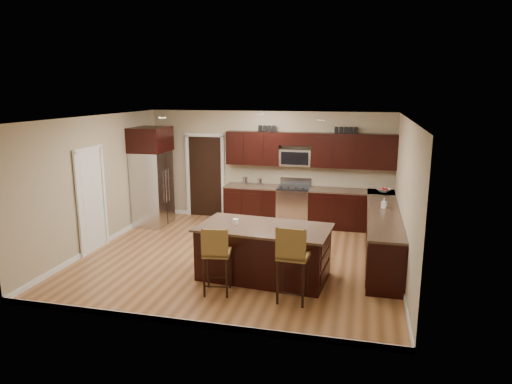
% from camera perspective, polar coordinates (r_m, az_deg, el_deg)
% --- Properties ---
extents(floor, '(6.00, 6.00, 0.00)m').
position_cam_1_polar(floor, '(9.00, -2.07, -8.14)').
color(floor, '#A26C40').
rests_on(floor, ground).
extents(ceiling, '(6.00, 6.00, 0.00)m').
position_cam_1_polar(ceiling, '(8.43, -2.22, 9.28)').
color(ceiling, silver).
rests_on(ceiling, wall_back).
extents(wall_back, '(6.00, 0.00, 6.00)m').
position_cam_1_polar(wall_back, '(11.24, 1.62, 3.19)').
color(wall_back, tan).
rests_on(wall_back, floor).
extents(wall_left, '(0.00, 5.50, 5.50)m').
position_cam_1_polar(wall_left, '(9.84, -19.23, 1.13)').
color(wall_left, tan).
rests_on(wall_left, floor).
extents(wall_right, '(0.00, 5.50, 5.50)m').
position_cam_1_polar(wall_right, '(8.34, 18.12, -0.75)').
color(wall_right, tan).
rests_on(wall_right, floor).
extents(base_cabinets, '(4.02, 3.96, 0.92)m').
position_cam_1_polar(base_cabinets, '(9.94, 10.82, -3.55)').
color(base_cabinets, black).
rests_on(base_cabinets, floor).
extents(upper_cabinets, '(4.00, 0.33, 0.80)m').
position_cam_1_polar(upper_cabinets, '(10.85, 6.88, 5.38)').
color(upper_cabinets, black).
rests_on(upper_cabinets, wall_back).
extents(range, '(0.76, 0.64, 1.11)m').
position_cam_1_polar(range, '(11.02, 4.73, -1.71)').
color(range, silver).
rests_on(range, floor).
extents(microwave, '(0.76, 0.31, 0.40)m').
position_cam_1_polar(microwave, '(10.94, 4.97, 4.32)').
color(microwave, silver).
rests_on(microwave, upper_cabinets).
extents(doorway, '(0.85, 0.03, 2.06)m').
position_cam_1_polar(doorway, '(11.73, -6.33, 1.93)').
color(doorway, black).
rests_on(doorway, floor).
extents(pantry_door, '(0.03, 0.80, 2.04)m').
position_cam_1_polar(pantry_door, '(9.65, -19.93, -1.14)').
color(pantry_door, white).
rests_on(pantry_door, floor).
extents(letter_decor, '(2.20, 0.03, 0.15)m').
position_cam_1_polar(letter_decor, '(10.82, 6.18, 7.80)').
color(letter_decor, black).
rests_on(letter_decor, upper_cabinets).
extents(island, '(2.34, 1.37, 0.92)m').
position_cam_1_polar(island, '(7.94, 0.97, -7.72)').
color(island, black).
rests_on(island, floor).
extents(stool_left, '(0.48, 0.48, 1.12)m').
position_cam_1_polar(stool_left, '(7.23, -5.00, -7.59)').
color(stool_left, olive).
rests_on(stool_left, floor).
extents(stool_right, '(0.49, 0.49, 1.22)m').
position_cam_1_polar(stool_right, '(6.93, 4.58, -7.92)').
color(stool_right, olive).
rests_on(stool_right, floor).
extents(refrigerator, '(0.79, 0.95, 2.35)m').
position_cam_1_polar(refrigerator, '(11.12, -12.89, 2.03)').
color(refrigerator, silver).
rests_on(refrigerator, floor).
extents(floor_mat, '(0.91, 0.68, 0.01)m').
position_cam_1_polar(floor_mat, '(10.65, 1.16, -4.78)').
color(floor_mat, brown).
rests_on(floor_mat, floor).
extents(fruit_bowl, '(0.40, 0.40, 0.08)m').
position_cam_1_polar(fruit_bowl, '(10.80, 15.70, 0.21)').
color(fruit_bowl, silver).
rests_on(fruit_bowl, base_cabinets).
extents(soap_bottle, '(0.12, 0.12, 0.20)m').
position_cam_1_polar(soap_bottle, '(9.31, 15.72, -1.34)').
color(soap_bottle, '#B2B2B2').
rests_on(soap_bottle, base_cabinets).
extents(canister_tall, '(0.12, 0.12, 0.21)m').
position_cam_1_polar(canister_tall, '(11.13, -1.35, 1.39)').
color(canister_tall, silver).
rests_on(canister_tall, base_cabinets).
extents(canister_short, '(0.11, 0.11, 0.18)m').
position_cam_1_polar(canister_short, '(11.05, 0.47, 1.24)').
color(canister_short, silver).
rests_on(canister_short, base_cabinets).
extents(island_jar, '(0.10, 0.10, 0.10)m').
position_cam_1_polar(island_jar, '(7.89, -2.57, -3.73)').
color(island_jar, white).
rests_on(island_jar, island).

